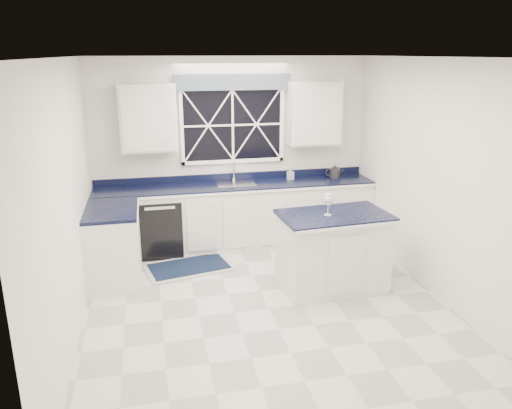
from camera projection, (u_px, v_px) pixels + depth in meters
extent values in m
plane|color=silver|center=(269.00, 309.00, 5.57)|extent=(4.50, 4.50, 0.00)
cube|color=silver|center=(232.00, 152.00, 7.28)|extent=(4.00, 0.10, 2.70)
cube|color=silver|center=(237.00, 217.00, 7.26)|extent=(3.98, 0.60, 0.90)
cube|color=silver|center=(113.00, 246.00, 6.16)|extent=(0.60, 1.00, 0.90)
cube|color=black|center=(237.00, 186.00, 7.12)|extent=(3.98, 0.64, 0.04)
cube|color=black|center=(160.00, 225.00, 7.05)|extent=(0.60, 0.58, 0.82)
cube|color=black|center=(232.00, 125.00, 7.13)|extent=(1.40, 0.02, 1.00)
cube|color=slate|center=(233.00, 82.00, 6.90)|extent=(1.65, 0.04, 0.22)
cube|color=silver|center=(148.00, 118.00, 6.72)|extent=(0.75, 0.34, 0.90)
cube|color=silver|center=(314.00, 113.00, 7.20)|extent=(0.75, 0.34, 0.90)
cylinder|color=silver|center=(234.00, 179.00, 7.32)|extent=(0.05, 0.05, 0.04)
cylinder|color=silver|center=(234.00, 170.00, 7.28)|extent=(0.02, 0.02, 0.28)
cylinder|color=silver|center=(235.00, 163.00, 7.16)|extent=(0.02, 0.18, 0.02)
cube|color=silver|center=(333.00, 253.00, 5.95)|extent=(1.25, 0.79, 0.90)
cube|color=black|center=(335.00, 216.00, 5.81)|extent=(1.32, 0.85, 0.04)
cube|color=#A8A7A3|center=(189.00, 267.00, 6.64)|extent=(1.25, 0.91, 0.01)
cube|color=#101A35|center=(189.00, 266.00, 6.64)|extent=(1.10, 0.76, 0.01)
cylinder|color=#2E2E30|center=(335.00, 173.00, 7.50)|extent=(0.20, 0.20, 0.13)
cone|color=#2E2E30|center=(335.00, 167.00, 7.47)|extent=(0.17, 0.17, 0.06)
torus|color=#2E2E30|center=(329.00, 172.00, 7.50)|extent=(0.11, 0.05, 0.11)
cylinder|color=#2E2E30|center=(341.00, 172.00, 7.49)|extent=(0.07, 0.03, 0.09)
cylinder|color=silver|center=(328.00, 215.00, 5.76)|extent=(0.08, 0.08, 0.01)
cylinder|color=silver|center=(328.00, 209.00, 5.74)|extent=(0.01, 0.01, 0.13)
ellipsoid|color=silver|center=(328.00, 200.00, 5.70)|extent=(0.11, 0.11, 0.13)
cylinder|color=#DED875|center=(328.00, 202.00, 5.71)|extent=(0.09, 0.09, 0.06)
imported|color=silver|center=(290.00, 174.00, 7.37)|extent=(0.10, 0.10, 0.18)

